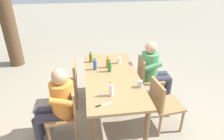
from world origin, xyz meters
The scene contains 17 objects.
ground_plane centered at (0.00, 0.00, 0.00)m, with size 24.00×24.00×0.00m, color gray.
dining_table centered at (0.00, 0.00, 0.68)m, with size 1.85×0.88×0.77m.
chair_near_right centered at (0.42, -0.74, 0.49)m, with size 0.45×0.45×0.87m.
chair_far_left centered at (-0.41, 0.74, 0.49)m, with size 0.47×0.47×0.87m.
chair_near_left centered at (-0.43, -0.74, 0.49)m, with size 0.49×0.49×0.87m.
chair_far_right centered at (0.42, 0.74, 0.49)m, with size 0.44×0.44×0.87m.
person_in_white_shirt centered at (0.42, -0.85, 0.66)m, with size 0.47×0.62×1.18m.
person_in_plaid_shirt centered at (-0.42, 0.85, 0.66)m, with size 0.47×0.62×1.18m.
bottle_amber centered at (0.34, 0.02, 0.87)m, with size 0.06×0.06×0.23m.
bottle_olive centered at (0.60, 0.31, 0.87)m, with size 0.06×0.06×0.22m.
bottle_green centered at (0.18, 0.01, 0.88)m, with size 0.06×0.06×0.24m.
bottle_blue centered at (0.29, 0.26, 0.88)m, with size 0.06×0.06×0.24m.
bottle_clear centered at (-0.53, 0.09, 0.88)m, with size 0.06×0.06×0.25m.
cup_steel centered at (-0.37, -0.36, 0.83)m, with size 0.07×0.07×0.11m, color #B2B7BC.
cup_white centered at (0.47, -0.20, 0.83)m, with size 0.08×0.08×0.12m, color white.
table_knife centered at (-0.73, 0.22, 0.78)m, with size 0.09×0.24×0.01m.
backpack_by_far_side centered at (1.51, -0.39, 0.20)m, with size 0.29×0.22×0.42m.
Camera 1 is at (-2.83, 0.40, 2.40)m, focal length 32.33 mm.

